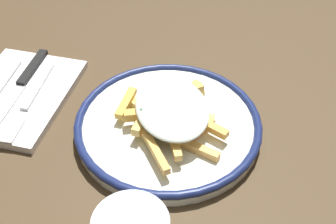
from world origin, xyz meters
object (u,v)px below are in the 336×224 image
object	(u,v)px
napkin	(17,96)
fork	(29,101)
fries_heap	(171,112)
knife	(22,84)
plate	(168,125)

from	to	relation	value
napkin	fork	distance (m)	0.03
fries_heap	knife	xyz separation A→B (m)	(0.25, -0.02, -0.03)
fries_heap	knife	distance (m)	0.25
fries_heap	fork	distance (m)	0.22
napkin	fork	world-z (taller)	fork
napkin	fries_heap	bearing A→B (deg)	179.91
fries_heap	fork	size ratio (longest dim) A/B	1.09
plate	fries_heap	size ratio (longest dim) A/B	1.36
fork	fries_heap	bearing A→B (deg)	-176.90
plate	fork	distance (m)	0.21
fries_heap	fork	world-z (taller)	fries_heap
fork	plate	bearing A→B (deg)	-176.51
fork	knife	world-z (taller)	knife
plate	napkin	distance (m)	0.24
fries_heap	napkin	bearing A→B (deg)	-0.09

